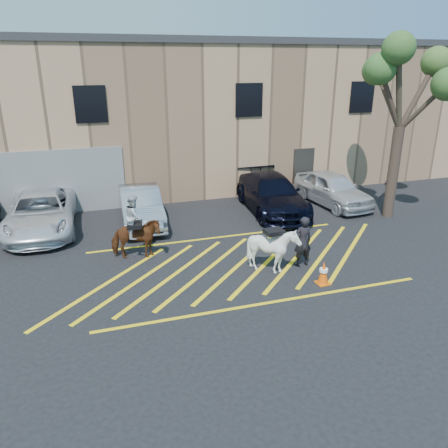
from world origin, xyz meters
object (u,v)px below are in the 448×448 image
object	(u,v)px
car_white_pickup	(41,213)
car_white_suv	(332,189)
tree	(406,77)
car_silver_sedan	(141,206)
handler	(303,241)
mounted_bay	(135,233)
traffic_cone	(323,272)
saddled_white	(273,249)
car_blue_suv	(271,194)

from	to	relation	value
car_white_pickup	car_white_suv	size ratio (longest dim) A/B	1.21
car_white_pickup	tree	distance (m)	15.10
car_white_pickup	car_silver_sedan	size ratio (longest dim) A/B	1.20
handler	mounted_bay	world-z (taller)	mounted_bay
traffic_cone	mounted_bay	bearing A→B (deg)	145.43
car_silver_sedan	traffic_cone	bearing A→B (deg)	-55.21
mounted_bay	saddled_white	size ratio (longest dim) A/B	1.45
car_blue_suv	handler	bearing A→B (deg)	-98.34
mounted_bay	tree	distance (m)	11.89
car_white_suv	tree	size ratio (longest dim) A/B	0.61
car_white_pickup	handler	distance (m)	10.14
saddled_white	tree	xyz separation A→B (m)	(6.86, 3.42, 4.92)
car_white_pickup	car_white_suv	world-z (taller)	car_white_suv
car_white_suv	car_blue_suv	bearing A→B (deg)	174.64
car_blue_suv	tree	distance (m)	7.00
car_white_pickup	handler	xyz separation A→B (m)	(8.27, -5.88, 0.09)
car_white_pickup	car_blue_suv	xyz separation A→B (m)	(9.52, -0.46, 0.04)
handler	mounted_bay	distance (m)	5.50
traffic_cone	tree	xyz separation A→B (m)	(5.73, 4.61, 5.33)
car_white_suv	saddled_white	xyz separation A→B (m)	(-5.41, -5.61, 0.01)
car_white_pickup	tree	xyz separation A→B (m)	(14.02, -2.62, 4.94)
car_silver_sedan	car_blue_suv	bearing A→B (deg)	0.31
car_silver_sedan	car_white_pickup	bearing A→B (deg)	177.37
car_blue_suv	mounted_bay	distance (m)	7.11
car_blue_suv	car_white_suv	size ratio (longest dim) A/B	1.22
car_blue_suv	traffic_cone	bearing A→B (deg)	-95.61
traffic_cone	tree	size ratio (longest dim) A/B	0.10
car_white_suv	car_white_pickup	bearing A→B (deg)	172.14
car_blue_suv	saddled_white	bearing A→B (deg)	-108.18
car_blue_suv	car_white_suv	xyz separation A→B (m)	(3.06, 0.03, -0.03)
saddled_white	traffic_cone	bearing A→B (deg)	-46.59
handler	saddled_white	distance (m)	1.11
handler	tree	bearing A→B (deg)	-150.19
car_white_suv	saddled_white	bearing A→B (deg)	-139.90
car_white_pickup	handler	world-z (taller)	handler
car_white_suv	saddled_white	distance (m)	7.79
car_white_pickup	saddled_white	distance (m)	9.37
car_silver_sedan	handler	xyz separation A→B (m)	(4.45, -5.58, 0.10)
handler	tree	size ratio (longest dim) A/B	0.23
traffic_cone	handler	bearing A→B (deg)	91.14
car_silver_sedan	car_white_suv	size ratio (longest dim) A/B	1.01
car_white_pickup	tree	size ratio (longest dim) A/B	0.74
traffic_cone	car_blue_suv	bearing A→B (deg)	79.72
car_white_suv	car_silver_sedan	bearing A→B (deg)	173.26
car_blue_suv	handler	size ratio (longest dim) A/B	3.24
car_white_pickup	tree	world-z (taller)	tree
handler	saddled_white	bearing A→B (deg)	8.31
car_silver_sedan	tree	xyz separation A→B (m)	(10.21, -2.32, 4.95)
saddled_white	tree	size ratio (longest dim) A/B	0.21
car_silver_sedan	car_blue_suv	size ratio (longest dim) A/B	0.83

